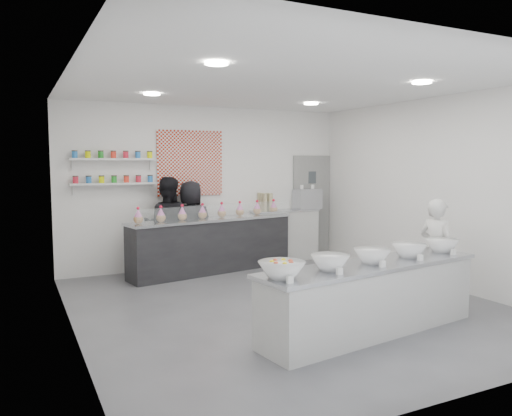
{
  "coord_description": "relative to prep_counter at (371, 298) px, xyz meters",
  "views": [
    {
      "loc": [
        -3.34,
        -5.86,
        1.98
      ],
      "look_at": [
        -0.26,
        0.4,
        1.33
      ],
      "focal_mm": 35.0,
      "sensor_mm": 36.0,
      "label": 1
    }
  ],
  "objects": [
    {
      "name": "staff_right",
      "position": [
        -0.8,
        4.05,
        0.41
      ],
      "size": [
        0.88,
        0.65,
        1.64
      ],
      "primitive_type": "imported",
      "rotation": [
        0.0,
        0.0,
        2.97
      ],
      "color": "black",
      "rests_on": "floor"
    },
    {
      "name": "espresso_ledge",
      "position": [
        1.2,
        4.16,
        0.1
      ],
      "size": [
        1.37,
        0.44,
        1.02
      ],
      "primitive_type": "cube",
      "color": "beige",
      "rests_on": "floor"
    },
    {
      "name": "prep_counter",
      "position": [
        0.0,
        0.0,
        0.0
      ],
      "size": [
        3.06,
        1.09,
        0.82
      ],
      "primitive_type": "cube",
      "rotation": [
        0.0,
        0.0,
        0.14
      ],
      "color": "beige",
      "rests_on": "floor"
    },
    {
      "name": "left_wall",
      "position": [
        -3.1,
        1.38,
        1.09
      ],
      "size": [
        0.0,
        6.0,
        6.0
      ],
      "primitive_type": "plane",
      "rotation": [
        1.57,
        0.0,
        1.57
      ],
      "color": "white",
      "rests_on": "floor"
    },
    {
      "name": "jar_shelf_upper",
      "position": [
        -2.1,
        4.28,
        1.61
      ],
      "size": [
        1.45,
        0.22,
        0.04
      ],
      "primitive_type": "cube",
      "color": "silver",
      "rests_on": "back_wall"
    },
    {
      "name": "floor",
      "position": [
        -0.35,
        1.38,
        -0.41
      ],
      "size": [
        6.0,
        6.0,
        0.0
      ],
      "primitive_type": "plane",
      "color": "#515156",
      "rests_on": "ground"
    },
    {
      "name": "cookie_bags",
      "position": [
        -0.49,
        3.8,
        0.7
      ],
      "size": [
        2.93,
        0.68,
        0.27
      ],
      "primitive_type": null,
      "rotation": [
        0.0,
        0.0,
        0.18
      ],
      "color": "#D860BA",
      "rests_on": "back_bar"
    },
    {
      "name": "woman_prep",
      "position": [
        1.63,
        0.6,
        0.33
      ],
      "size": [
        0.43,
        0.58,
        1.47
      ],
      "primitive_type": "imported",
      "rotation": [
        0.0,
        0.0,
        1.72
      ],
      "color": "silver",
      "rests_on": "floor"
    },
    {
      "name": "back_bar",
      "position": [
        -0.49,
        3.8,
        0.08
      ],
      "size": [
        3.19,
        1.13,
        0.97
      ],
      "primitive_type": "cube",
      "rotation": [
        0.0,
        0.0,
        0.18
      ],
      "color": "black",
      "rests_on": "floor"
    },
    {
      "name": "espresso_machine",
      "position": [
        1.73,
        4.16,
        0.81
      ],
      "size": [
        0.51,
        0.35,
        0.39
      ],
      "primitive_type": "cube",
      "color": "#93969E",
      "rests_on": "espresso_ledge"
    },
    {
      "name": "downlight_3",
      "position": [
        1.05,
        2.98,
        2.57
      ],
      "size": [
        0.24,
        0.24,
        0.02
      ],
      "primitive_type": "cylinder",
      "color": "white",
      "rests_on": "ceiling"
    },
    {
      "name": "sneeze_guard",
      "position": [
        -0.44,
        3.53,
        0.7
      ],
      "size": [
        3.05,
        0.57,
        0.27
      ],
      "primitive_type": "cube",
      "rotation": [
        0.0,
        0.0,
        0.18
      ],
      "color": "white",
      "rests_on": "back_bar"
    },
    {
      "name": "back_door",
      "position": [
        1.95,
        4.35,
        0.64
      ],
      "size": [
        0.88,
        0.04,
        2.1
      ],
      "primitive_type": "cube",
      "color": "gray",
      "rests_on": "floor"
    },
    {
      "name": "downlight_1",
      "position": [
        1.05,
        0.38,
        2.57
      ],
      "size": [
        0.24,
        0.24,
        0.02
      ],
      "primitive_type": "cylinder",
      "color": "white",
      "rests_on": "ceiling"
    },
    {
      "name": "pattern_panel",
      "position": [
        -0.7,
        4.36,
        1.54
      ],
      "size": [
        1.25,
        0.03,
        1.2
      ],
      "primitive_type": "cube",
      "color": "#A61903",
      "rests_on": "back_wall"
    },
    {
      "name": "right_wall",
      "position": [
        2.4,
        1.38,
        1.09
      ],
      "size": [
        0.0,
        6.0,
        6.0
      ],
      "primitive_type": "plane",
      "rotation": [
        1.57,
        0.0,
        -1.57
      ],
      "color": "white",
      "rests_on": "floor"
    },
    {
      "name": "back_wall",
      "position": [
        -0.35,
        4.38,
        1.09
      ],
      "size": [
        5.5,
        0.0,
        5.5
      ],
      "primitive_type": "plane",
      "rotation": [
        1.57,
        0.0,
        0.0
      ],
      "color": "white",
      "rests_on": "floor"
    },
    {
      "name": "cup_stacks",
      "position": [
        0.79,
        4.16,
        0.78
      ],
      "size": [
        0.26,
        0.24,
        0.35
      ],
      "primitive_type": null,
      "color": "tan",
      "rests_on": "espresso_ledge"
    },
    {
      "name": "downlight_2",
      "position": [
        -1.75,
        2.98,
        2.57
      ],
      "size": [
        0.24,
        0.24,
        0.02
      ],
      "primitive_type": "cylinder",
      "color": "white",
      "rests_on": "ceiling"
    },
    {
      "name": "staff_left",
      "position": [
        -1.24,
        4.05,
        0.45
      ],
      "size": [
        1.02,
        0.92,
        1.71
      ],
      "primitive_type": "imported",
      "rotation": [
        0.0,
        0.0,
        2.75
      ],
      "color": "black",
      "rests_on": "floor"
    },
    {
      "name": "prep_bowls",
      "position": [
        0.0,
        0.0,
        0.49
      ],
      "size": [
        3.06,
        0.94,
        0.17
      ],
      "primitive_type": null,
      "rotation": [
        0.0,
        0.0,
        0.14
      ],
      "color": "white",
      "rests_on": "prep_counter"
    },
    {
      "name": "downlight_0",
      "position": [
        -1.75,
        0.38,
        2.57
      ],
      "size": [
        0.24,
        0.24,
        0.02
      ],
      "primitive_type": "cylinder",
      "color": "white",
      "rests_on": "ceiling"
    },
    {
      "name": "preserve_jars",
      "position": [
        -2.1,
        4.26,
        1.47
      ],
      "size": [
        1.45,
        0.1,
        0.56
      ],
      "primitive_type": null,
      "color": "red",
      "rests_on": "jar_shelf_lower"
    },
    {
      "name": "jar_shelf_lower",
      "position": [
        -2.1,
        4.28,
        1.19
      ],
      "size": [
        1.45,
        0.22,
        0.04
      ],
      "primitive_type": "cube",
      "color": "silver",
      "rests_on": "back_wall"
    },
    {
      "name": "ceiling",
      "position": [
        -0.35,
        1.38,
        2.59
      ],
      "size": [
        6.0,
        6.0,
        0.0
      ],
      "primitive_type": "plane",
      "rotation": [
        3.14,
        0.0,
        0.0
      ],
      "color": "white",
      "rests_on": "floor"
    },
    {
      "name": "label_cards",
      "position": [
        -0.07,
        -0.52,
        0.44
      ],
      "size": [
        2.66,
        0.04,
        0.07
      ],
      "primitive_type": null,
      "color": "white",
      "rests_on": "prep_counter"
    }
  ]
}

